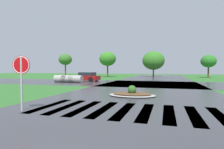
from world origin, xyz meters
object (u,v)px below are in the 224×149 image
object	(u,v)px
stop_sign	(21,70)
car_dark_suv	(85,77)
median_island	(132,94)
drainage_pipe_stack	(68,79)

from	to	relation	value
stop_sign	car_dark_suv	world-z (taller)	stop_sign
stop_sign	median_island	size ratio (longest dim) A/B	0.76
car_dark_suv	median_island	bearing A→B (deg)	130.62
stop_sign	drainage_pipe_stack	xyz separation A→B (m)	(-6.26, 14.68, -1.23)
median_island	car_dark_suv	distance (m)	14.76
stop_sign	drainage_pipe_stack	bearing A→B (deg)	102.27
median_island	drainage_pipe_stack	world-z (taller)	drainage_pipe_stack
median_island	drainage_pipe_stack	size ratio (longest dim) A/B	0.78
stop_sign	car_dark_suv	xyz separation A→B (m)	(-5.08, 17.34, -1.09)
median_island	car_dark_suv	xyz separation A→B (m)	(-8.73, 11.90, 0.46)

